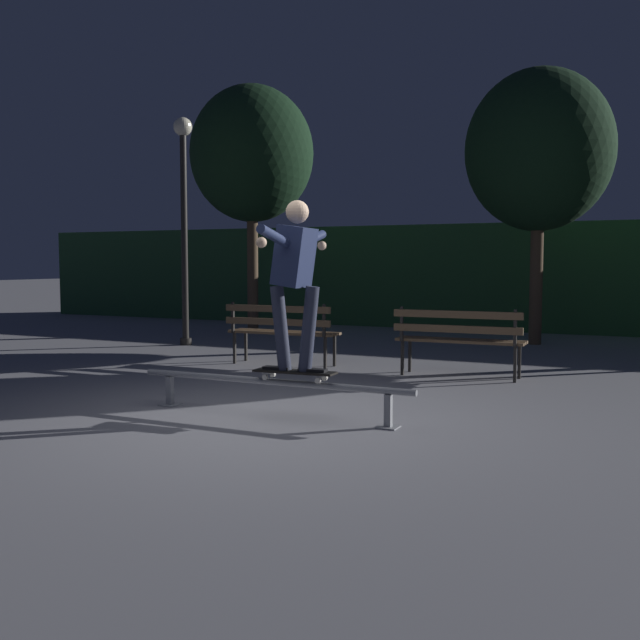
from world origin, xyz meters
The scene contains 10 objects.
ground_plane centered at (0.00, 0.00, 0.00)m, with size 90.00×90.00×0.00m, color gray.
hedge_backdrop centered at (0.00, 10.06, 1.12)m, with size 24.00×1.20×2.25m, color #2D5B33.
grind_rail centered at (0.00, 0.10, 0.28)m, with size 2.85×0.18×0.35m.
skateboard centered at (0.25, 0.10, 0.43)m, with size 0.79×0.24×0.09m.
skateboarder centered at (0.25, 0.10, 1.36)m, with size 0.62×1.41×1.56m.
park_bench_leftmost centered at (-1.53, 3.09, 0.54)m, with size 1.61×0.45×0.88m.
park_bench_left_center centered at (0.99, 3.09, 0.54)m, with size 1.61×0.45×0.88m.
tree_behind_benches centered at (1.21, 7.38, 3.35)m, with size 2.53×2.53×4.76m.
tree_far_left centered at (-4.32, 7.02, 3.59)m, with size 2.47×2.47×4.96m.
lamp_post_left centered at (-4.26, 4.64, 2.48)m, with size 0.32×0.32×3.90m.
Camera 1 is at (3.36, -5.86, 1.44)m, focal length 41.38 mm.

